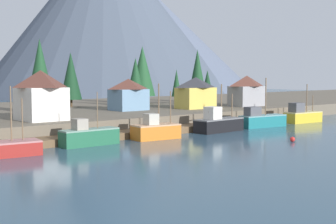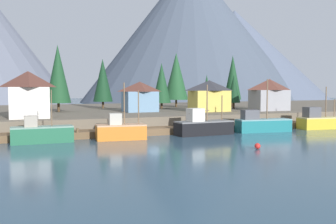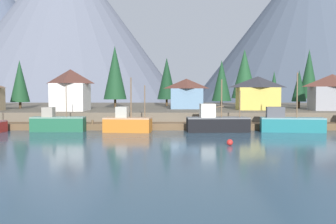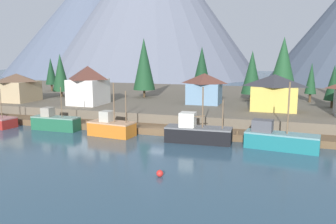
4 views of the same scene
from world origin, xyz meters
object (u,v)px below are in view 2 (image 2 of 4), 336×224
fishing_boat_orange (120,130)px  house_yellow (209,96)px  fishing_boat_black (203,126)px  house_white (28,94)px  fishing_boat_yellow (319,121)px  conifer_far_left (207,88)px  conifer_near_left (162,83)px  fishing_boat_green (41,133)px  house_grey (269,94)px  conifer_back_right (176,76)px  channel_buoy (258,146)px  conifer_mid_left (234,89)px  house_blue (140,96)px  conifer_centre (58,74)px  fishing_boat_teal (262,124)px  conifer_far_right (103,80)px  conifer_back_left (233,77)px

fishing_boat_orange → house_yellow: size_ratio=1.01×
fishing_boat_black → house_white: size_ratio=1.24×
fishing_boat_yellow → conifer_far_left: conifer_far_left is taller
house_yellow → conifer_near_left: bearing=109.6°
fishing_boat_green → house_grey: house_grey is taller
house_yellow → conifer_back_right: conifer_back_right is taller
house_white → channel_buoy: 36.96m
fishing_boat_green → conifer_mid_left: conifer_mid_left is taller
house_blue → channel_buoy: house_blue is taller
fishing_boat_black → house_white: (-24.66, 12.65, 4.92)m
conifer_back_right → conifer_centre: (-29.53, -9.03, -0.16)m
fishing_boat_teal → conifer_mid_left: size_ratio=1.21×
fishing_boat_teal → channel_buoy: bearing=-120.5°
fishing_boat_green → conifer_far_left: conifer_far_left is taller
fishing_boat_orange → house_blue: house_blue is taller
conifer_mid_left → conifer_centre: size_ratio=0.59×
fishing_boat_orange → conifer_far_right: size_ratio=0.70×
fishing_boat_orange → conifer_back_left: conifer_back_left is taller
fishing_boat_yellow → conifer_near_left: 35.50m
conifer_centre → channel_buoy: size_ratio=18.87×
house_yellow → house_white: size_ratio=1.06×
conifer_mid_left → house_yellow: bearing=-145.8°
fishing_boat_teal → house_grey: 18.70m
house_grey → channel_buoy: bearing=-129.4°
house_white → conifer_far_left: (41.14, 16.76, 1.01)m
fishing_boat_orange → conifer_far_left: (29.63, 29.61, 6.03)m
house_grey → house_white: (-47.41, -0.88, 0.42)m
house_yellow → conifer_mid_left: (10.05, 6.83, 1.34)m
fishing_boat_black → fishing_boat_teal: fishing_boat_teal is taller
house_white → fishing_boat_black: bearing=-27.1°
fishing_boat_yellow → conifer_near_left: size_ratio=0.79×
fishing_boat_orange → conifer_centre: (-5.38, 26.45, 8.71)m
fishing_boat_yellow → conifer_mid_left: size_ratio=1.07×
conifer_mid_left → fishing_boat_yellow: bearing=-81.4°
conifer_back_right → channel_buoy: bearing=-102.8°
conifer_back_left → channel_buoy: size_ratio=18.57×
house_blue → conifer_back_left: size_ratio=0.51×
house_yellow → fishing_boat_green: bearing=-155.6°
fishing_boat_teal → conifer_far_right: size_ratio=0.82×
fishing_boat_yellow → conifer_near_left: (-18.38, 29.55, 7.01)m
house_blue → conifer_far_right: size_ratio=0.58×
fishing_boat_black → conifer_centre: conifer_centre is taller
house_yellow → conifer_centre: 30.43m
conifer_near_left → fishing_boat_green: bearing=-134.6°
house_grey → conifer_back_left: conifer_back_left is taller
fishing_boat_black → house_blue: bearing=96.8°
conifer_near_left → conifer_mid_left: bearing=-24.9°
house_grey → channel_buoy: size_ratio=11.33×
conifer_back_left → fishing_boat_teal: bearing=-114.1°
conifer_mid_left → channel_buoy: (-20.06, -37.03, -6.70)m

